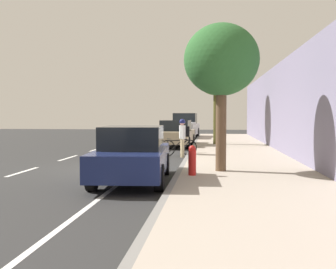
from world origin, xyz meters
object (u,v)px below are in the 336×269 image
at_px(parked_sedan_dark_blue_second, 133,154).
at_px(bicycle_at_curb, 179,147).
at_px(parked_pickup_silver_far, 184,127).
at_px(street_tree_mid_block, 216,78).
at_px(parked_sedan_tan_mid, 176,134).
at_px(street_tree_near_cyclist, 221,61).
at_px(fire_hydrant, 192,160).
at_px(cyclist_with_backpack, 183,134).

xyz_separation_m(parked_sedan_dark_blue_second, bicycle_at_curb, (0.69, 7.08, -0.37)).
distance_m(parked_pickup_silver_far, street_tree_mid_block, 8.13).
relative_size(parked_sedan_dark_blue_second, street_tree_mid_block, 0.92).
distance_m(parked_sedan_tan_mid, parked_pickup_silver_far, 7.88).
bearing_deg(street_tree_near_cyclist, bicycle_at_curb, 107.07).
bearing_deg(parked_sedan_tan_mid, fire_hydrant, -82.93).
bearing_deg(parked_sedan_dark_blue_second, street_tree_near_cyclist, 31.76).
bearing_deg(street_tree_near_cyclist, parked_sedan_dark_blue_second, -148.24).
distance_m(parked_sedan_tan_mid, street_tree_near_cyclist, 11.24).
bearing_deg(street_tree_near_cyclist, parked_sedan_tan_mid, 101.98).
relative_size(parked_sedan_tan_mid, parked_pickup_silver_far, 0.83).
bearing_deg(cyclist_with_backpack, parked_pickup_silver_far, 93.64).
bearing_deg(fire_hydrant, bicycle_at_curb, 97.75).
relative_size(parked_pickup_silver_far, cyclist_with_backpack, 3.28).
xyz_separation_m(parked_sedan_tan_mid, street_tree_near_cyclist, (2.27, -10.68, 2.68)).
bearing_deg(parked_pickup_silver_far, bicycle_at_curb, -87.23).
bearing_deg(street_tree_mid_block, parked_pickup_silver_far, 108.09).
distance_m(bicycle_at_curb, cyclist_with_backpack, 0.79).
bearing_deg(bicycle_at_curb, parked_sedan_dark_blue_second, -95.60).
relative_size(bicycle_at_curb, street_tree_near_cyclist, 0.37).
xyz_separation_m(parked_sedan_tan_mid, parked_pickup_silver_far, (-0.08, 7.88, 0.15)).
relative_size(cyclist_with_backpack, street_tree_mid_block, 0.34).
xyz_separation_m(parked_pickup_silver_far, bicycle_at_curb, (0.63, -12.98, -0.52)).
bearing_deg(bicycle_at_curb, fire_hydrant, -82.25).
relative_size(parked_pickup_silver_far, fire_hydrant, 6.45).
bearing_deg(bicycle_at_curb, street_tree_mid_block, 73.54).
distance_m(parked_sedan_tan_mid, cyclist_with_backpack, 5.60).
relative_size(parked_pickup_silver_far, street_tree_near_cyclist, 1.23).
distance_m(cyclist_with_backpack, street_tree_mid_block, 7.06).
bearing_deg(street_tree_near_cyclist, parked_pickup_silver_far, 97.19).
height_order(parked_sedan_dark_blue_second, fire_hydrant, parked_sedan_dark_blue_second).
bearing_deg(bicycle_at_curb, cyclist_with_backpack, -63.10).
height_order(parked_sedan_tan_mid, street_tree_near_cyclist, street_tree_near_cyclist).
height_order(parked_sedan_dark_blue_second, bicycle_at_curb, parked_sedan_dark_blue_second).
bearing_deg(parked_sedan_tan_mid, cyclist_with_backpack, -82.01).
height_order(parked_sedan_dark_blue_second, street_tree_near_cyclist, street_tree_near_cyclist).
height_order(cyclist_with_backpack, fire_hydrant, cyclist_with_backpack).
distance_m(bicycle_at_curb, street_tree_mid_block, 7.02).
height_order(parked_sedan_dark_blue_second, parked_sedan_tan_mid, same).
relative_size(bicycle_at_curb, cyclist_with_backpack, 0.98).
xyz_separation_m(parked_sedan_dark_blue_second, cyclist_with_backpack, (0.92, 6.63, 0.25)).
xyz_separation_m(parked_sedan_tan_mid, bicycle_at_curb, (0.55, -5.10, -0.37)).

